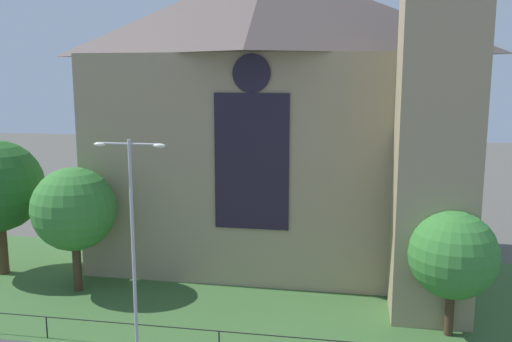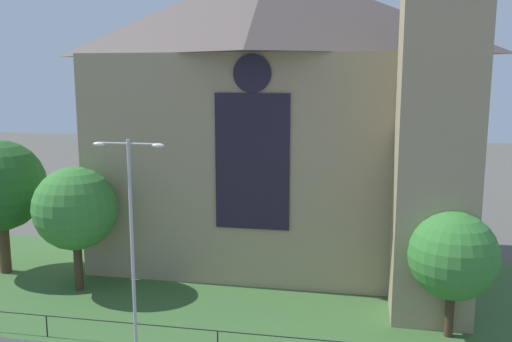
# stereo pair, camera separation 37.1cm
# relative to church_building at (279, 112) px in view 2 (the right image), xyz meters

# --- Properties ---
(ground) EXTENTS (160.00, 160.00, 0.00)m
(ground) POSITION_rel_church_building_xyz_m (0.47, -6.14, -10.27)
(ground) COLOR #56544C
(grass_verge) EXTENTS (120.00, 20.00, 0.01)m
(grass_verge) POSITION_rel_church_building_xyz_m (0.47, -8.14, -10.27)
(grass_verge) COLOR #3D6633
(grass_verge) RESTS_ON ground
(church_building) EXTENTS (23.20, 16.20, 26.00)m
(church_building) POSITION_rel_church_building_xyz_m (0.00, 0.00, 0.00)
(church_building) COLOR tan
(church_building) RESTS_ON ground
(iron_railing) EXTENTS (34.72, 0.07, 1.13)m
(iron_railing) POSITION_rel_church_building_xyz_m (-0.77, -13.64, -9.29)
(iron_railing) COLOR black
(iron_railing) RESTS_ON ground
(tree_left_near) EXTENTS (4.90, 4.90, 7.45)m
(tree_left_near) POSITION_rel_church_building_xyz_m (-10.93, -7.67, -5.30)
(tree_left_near) COLOR #423021
(tree_left_near) RESTS_ON ground
(tree_right_near) EXTENTS (4.29, 4.29, 6.29)m
(tree_right_near) POSITION_rel_church_building_xyz_m (9.96, -9.81, -6.15)
(tree_right_near) COLOR #423021
(tree_right_near) RESTS_ON ground
(streetlamp_near) EXTENTS (3.37, 0.26, 9.90)m
(streetlamp_near) POSITION_rel_church_building_xyz_m (-4.75, -13.74, -4.13)
(streetlamp_near) COLOR #B2B2B7
(streetlamp_near) RESTS_ON ground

